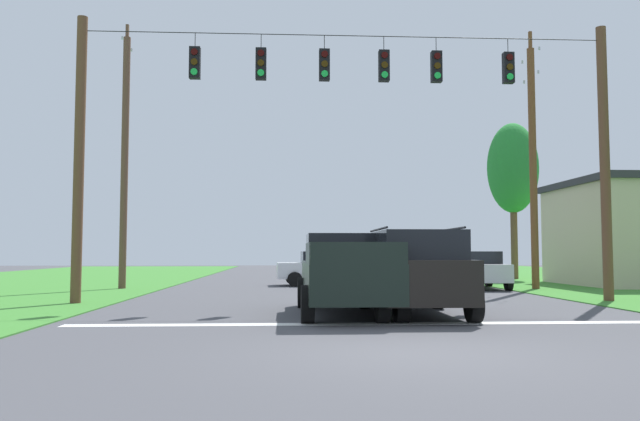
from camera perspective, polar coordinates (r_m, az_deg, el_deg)
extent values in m
plane|color=#47474C|center=(9.76, 8.31, -12.61)|extent=(120.00, 120.00, 0.00)
cube|color=white|center=(13.27, 5.19, -10.26)|extent=(12.92, 0.45, 0.01)
cube|color=white|center=(19.20, 2.59, -8.27)|extent=(2.50, 0.15, 0.01)
cube|color=white|center=(26.75, 0.97, -7.01)|extent=(2.50, 0.15, 0.01)
cube|color=white|center=(32.27, 0.27, -6.46)|extent=(2.50, 0.15, 0.01)
cube|color=white|center=(38.71, -0.30, -6.02)|extent=(2.50, 0.15, 0.01)
cylinder|color=brown|center=(19.59, -21.16, 4.47)|extent=(0.30, 0.30, 8.46)
cylinder|color=brown|center=(21.01, 24.58, 4.02)|extent=(0.30, 0.30, 8.46)
cylinder|color=black|center=(19.64, 2.53, 15.67)|extent=(15.79, 0.02, 0.02)
cylinder|color=black|center=(19.67, -11.34, 15.03)|extent=(0.02, 0.02, 0.44)
cube|color=black|center=(19.46, -11.37, 13.08)|extent=(0.32, 0.24, 0.95)
cylinder|color=#310503|center=(19.41, -11.42, 14.04)|extent=(0.20, 0.04, 0.20)
cylinder|color=#352203|center=(19.32, -11.43, 13.19)|extent=(0.20, 0.04, 0.20)
cylinder|color=green|center=(19.24, -11.44, 12.33)|extent=(0.20, 0.04, 0.20)
cylinder|color=black|center=(19.49, -5.40, 15.15)|extent=(0.02, 0.02, 0.44)
cube|color=black|center=(19.28, -5.42, 13.19)|extent=(0.32, 0.24, 0.95)
cylinder|color=#310503|center=(19.23, -5.43, 14.15)|extent=(0.20, 0.04, 0.20)
cylinder|color=#352203|center=(19.14, -5.43, 13.29)|extent=(0.20, 0.04, 0.20)
cylinder|color=green|center=(19.06, -5.44, 12.43)|extent=(0.20, 0.04, 0.20)
cylinder|color=black|center=(19.51, 0.40, 15.11)|extent=(0.02, 0.02, 0.44)
cube|color=black|center=(19.30, 0.40, 13.15)|extent=(0.32, 0.24, 0.95)
cylinder|color=#310503|center=(19.25, 0.43, 14.11)|extent=(0.20, 0.04, 0.20)
cylinder|color=#352203|center=(19.16, 0.43, 13.26)|extent=(0.20, 0.04, 0.20)
cylinder|color=green|center=(19.08, 0.43, 12.40)|extent=(0.20, 0.04, 0.20)
cylinder|color=black|center=(19.70, 5.85, 14.94)|extent=(0.02, 0.02, 0.44)
cube|color=black|center=(19.49, 5.87, 13.00)|extent=(0.32, 0.24, 0.95)
cylinder|color=#310503|center=(19.44, 5.93, 13.95)|extent=(0.20, 0.04, 0.20)
cylinder|color=#352203|center=(19.35, 5.93, 13.11)|extent=(0.20, 0.04, 0.20)
cylinder|color=green|center=(19.27, 5.94, 12.25)|extent=(0.20, 0.04, 0.20)
cylinder|color=black|center=(20.00, 10.56, 14.69)|extent=(0.02, 0.02, 0.44)
cube|color=black|center=(19.79, 10.59, 12.78)|extent=(0.32, 0.24, 0.95)
cylinder|color=#310503|center=(19.75, 10.68, 13.72)|extent=(0.20, 0.04, 0.20)
cylinder|color=#352203|center=(19.66, 10.69, 12.88)|extent=(0.20, 0.04, 0.20)
cylinder|color=green|center=(19.58, 10.70, 12.04)|extent=(0.20, 0.04, 0.20)
cylinder|color=black|center=(20.63, 16.79, 14.22)|extent=(0.02, 0.02, 0.44)
cube|color=black|center=(20.42, 16.83, 12.36)|extent=(0.32, 0.24, 0.95)
cylinder|color=#310503|center=(20.38, 16.95, 13.26)|extent=(0.20, 0.04, 0.20)
cylinder|color=#352203|center=(20.29, 16.97, 12.45)|extent=(0.20, 0.04, 0.20)
cylinder|color=green|center=(20.21, 16.99, 11.63)|extent=(0.20, 0.04, 0.20)
cube|color=black|center=(15.16, 2.42, -6.35)|extent=(2.00, 5.40, 0.85)
cube|color=black|center=(15.80, 2.19, -3.44)|extent=(1.85, 1.90, 0.70)
cube|color=black|center=(13.74, -0.95, -3.91)|extent=(0.10, 2.38, 0.45)
cube|color=black|center=(13.94, 6.81, -3.88)|extent=(0.10, 2.38, 0.45)
cube|color=black|center=(12.51, 3.59, -3.91)|extent=(1.96, 0.10, 0.45)
cylinder|color=black|center=(16.96, -1.57, -7.52)|extent=(0.28, 0.80, 0.80)
cylinder|color=black|center=(17.13, 5.19, -7.47)|extent=(0.28, 0.80, 0.80)
cylinder|color=black|center=(13.30, -1.14, -8.55)|extent=(0.28, 0.80, 0.80)
cylinder|color=black|center=(13.51, 7.46, -8.44)|extent=(0.28, 0.80, 0.80)
cube|color=black|center=(15.11, 8.51, -6.21)|extent=(1.99, 4.82, 0.95)
cube|color=black|center=(14.95, 8.59, -3.17)|extent=(1.83, 3.21, 0.65)
cylinder|color=black|center=(14.81, 5.34, -1.74)|extent=(0.07, 2.72, 0.05)
cylinder|color=black|center=(15.14, 11.73, -1.72)|extent=(0.07, 2.72, 0.05)
cylinder|color=black|center=(16.59, 4.09, -7.66)|extent=(0.27, 0.76, 0.76)
cylinder|color=black|center=(16.93, 10.71, -7.53)|extent=(0.27, 0.76, 0.76)
cylinder|color=black|center=(13.37, 5.74, -8.59)|extent=(0.27, 0.76, 0.76)
cylinder|color=black|center=(13.78, 13.87, -8.36)|extent=(0.27, 0.76, 0.76)
cube|color=silver|center=(28.08, 0.47, -5.50)|extent=(4.38, 2.00, 0.70)
cube|color=black|center=(28.06, 0.47, -4.27)|extent=(2.17, 1.72, 0.50)
cylinder|color=black|center=(29.17, 3.07, -6.11)|extent=(0.65, 0.25, 0.64)
cylinder|color=black|center=(27.39, 3.65, -6.26)|extent=(0.65, 0.25, 0.64)
cylinder|color=black|center=(28.87, -2.54, -6.14)|extent=(0.65, 0.25, 0.64)
cylinder|color=black|center=(27.07, -2.32, -6.30)|extent=(0.65, 0.25, 0.64)
cube|color=silver|center=(26.50, 14.07, -5.48)|extent=(2.02, 4.39, 0.70)
cube|color=black|center=(26.49, 14.04, -4.19)|extent=(1.73, 2.18, 0.50)
cylinder|color=black|center=(27.70, 11.54, -6.17)|extent=(0.25, 0.65, 0.64)
cylinder|color=black|center=(28.12, 15.16, -6.08)|extent=(0.25, 0.65, 0.64)
cylinder|color=black|center=(24.93, 12.86, -6.42)|extent=(0.25, 0.65, 0.64)
cylinder|color=black|center=(25.39, 16.85, -6.30)|extent=(0.25, 0.65, 0.64)
cylinder|color=brown|center=(26.65, 18.90, 3.74)|extent=(0.29, 0.29, 9.80)
cube|color=brown|center=(27.58, 18.69, 13.05)|extent=(0.12, 0.12, 2.22)
cylinder|color=#B2B7BC|center=(28.41, 18.01, 12.79)|extent=(0.08, 0.08, 0.12)
cylinder|color=#B2B7BC|center=(26.83, 19.41, 13.81)|extent=(0.08, 0.08, 0.12)
cube|color=brown|center=(27.34, 18.73, 11.24)|extent=(0.12, 0.12, 1.85)
cylinder|color=#B2B7BC|center=(28.03, 18.16, 11.11)|extent=(0.08, 0.08, 0.12)
cylinder|color=#B2B7BC|center=(26.71, 19.33, 11.88)|extent=(0.08, 0.08, 0.12)
cylinder|color=brown|center=(26.69, -17.43, 4.29)|extent=(0.29, 0.29, 10.35)
cube|color=brown|center=(27.76, -17.23, 14.10)|extent=(0.12, 0.12, 1.87)
cylinder|color=#B2B7BC|center=(28.49, -16.84, 13.87)|extent=(0.08, 0.08, 0.12)
cylinder|color=#B2B7BC|center=(27.11, -17.62, 14.81)|extent=(0.08, 0.08, 0.12)
cylinder|color=brown|center=(35.72, 17.32, -2.22)|extent=(0.37, 0.37, 4.75)
ellipsoid|color=#258431|center=(36.01, 17.21, 3.74)|extent=(2.76, 2.76, 4.97)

